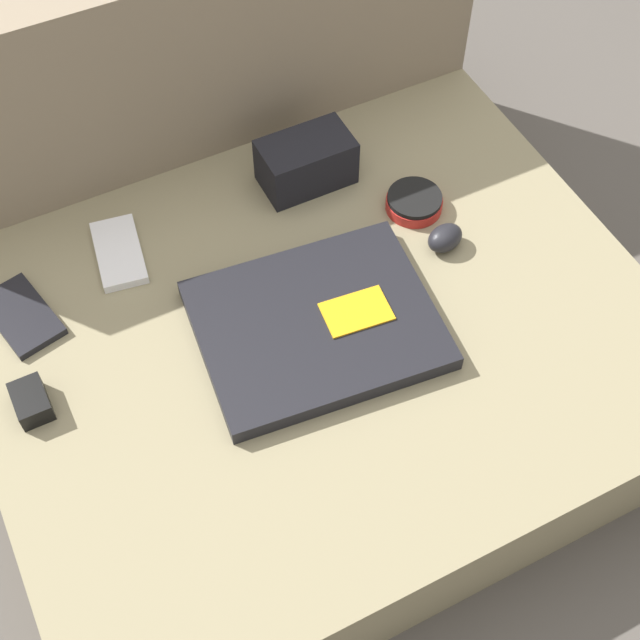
% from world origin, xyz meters
% --- Properties ---
extents(ground_plane, '(8.00, 8.00, 0.00)m').
position_xyz_m(ground_plane, '(0.00, 0.00, 0.00)').
color(ground_plane, '#4C4742').
extents(couch_seat, '(0.92, 0.74, 0.16)m').
position_xyz_m(couch_seat, '(0.00, 0.00, 0.08)').
color(couch_seat, '#847A5B').
rests_on(couch_seat, ground_plane).
extents(couch_backrest, '(0.92, 0.20, 0.47)m').
position_xyz_m(couch_backrest, '(0.00, 0.47, 0.24)').
color(couch_backrest, '#7F705B').
rests_on(couch_backrest, ground_plane).
extents(laptop, '(0.34, 0.29, 0.03)m').
position_xyz_m(laptop, '(-0.01, 0.00, 0.17)').
color(laptop, black).
rests_on(laptop, couch_seat).
extents(computer_mouse, '(0.06, 0.05, 0.04)m').
position_xyz_m(computer_mouse, '(0.23, 0.05, 0.18)').
color(computer_mouse, black).
rests_on(computer_mouse, couch_seat).
extents(speaker_puck, '(0.09, 0.09, 0.03)m').
position_xyz_m(speaker_puck, '(0.23, 0.13, 0.17)').
color(speaker_puck, red).
rests_on(speaker_puck, couch_seat).
extents(phone_silver, '(0.10, 0.14, 0.01)m').
position_xyz_m(phone_silver, '(-0.36, 0.20, 0.17)').
color(phone_silver, black).
rests_on(phone_silver, couch_seat).
extents(phone_black, '(0.08, 0.13, 0.01)m').
position_xyz_m(phone_black, '(-0.20, 0.24, 0.17)').
color(phone_black, silver).
rests_on(phone_black, couch_seat).
extents(camera_pouch, '(0.14, 0.08, 0.08)m').
position_xyz_m(camera_pouch, '(0.11, 0.26, 0.20)').
color(camera_pouch, black).
rests_on(camera_pouch, couch_seat).
extents(charger_brick, '(0.04, 0.06, 0.03)m').
position_xyz_m(charger_brick, '(-0.38, 0.06, 0.17)').
color(charger_brick, black).
rests_on(charger_brick, couch_seat).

